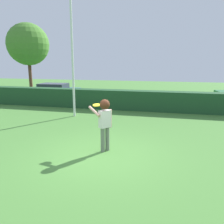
% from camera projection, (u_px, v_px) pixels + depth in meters
% --- Properties ---
extents(ground_plane, '(60.00, 60.00, 0.00)m').
position_uv_depth(ground_plane, '(100.00, 155.00, 7.46)').
color(ground_plane, '#477E36').
extents(person, '(0.84, 0.46, 1.79)m').
position_uv_depth(person, '(105.00, 119.00, 7.55)').
color(person, slate).
rests_on(person, ground).
extents(frisbee, '(0.27, 0.27, 0.07)m').
position_uv_depth(frisbee, '(97.00, 105.00, 7.82)').
color(frisbee, yellow).
extents(lamppost, '(0.24, 0.24, 6.71)m').
position_uv_depth(lamppost, '(72.00, 49.00, 12.02)').
color(lamppost, silver).
rests_on(lamppost, ground).
extents(hedge_row, '(20.85, 0.90, 1.23)m').
position_uv_depth(hedge_row, '(134.00, 100.00, 14.40)').
color(hedge_row, '#204827').
rests_on(hedge_row, ground).
extents(parked_car_blue, '(4.26, 1.93, 1.25)m').
position_uv_depth(parked_car_blue, '(54.00, 90.00, 18.89)').
color(parked_car_blue, '#263FA5').
rests_on(parked_car_blue, ground).
extents(birch_tree, '(3.74, 3.74, 6.42)m').
position_uv_depth(birch_tree, '(28.00, 44.00, 20.43)').
color(birch_tree, brown).
rests_on(birch_tree, ground).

